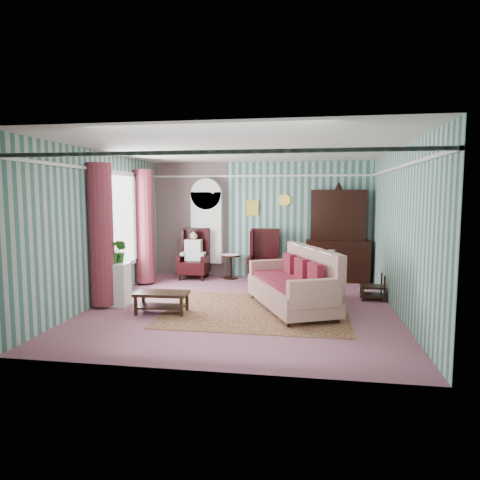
% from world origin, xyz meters
% --- Properties ---
extents(floor, '(6.00, 6.00, 0.00)m').
position_xyz_m(floor, '(0.00, 0.00, 0.00)').
color(floor, '#854D5C').
rests_on(floor, ground).
extents(room_shell, '(5.53, 6.02, 2.91)m').
position_xyz_m(room_shell, '(-0.62, 0.18, 2.01)').
color(room_shell, '#386760').
rests_on(room_shell, ground).
extents(bookcase, '(0.80, 0.28, 2.24)m').
position_xyz_m(bookcase, '(-1.35, 2.84, 1.12)').
color(bookcase, silver).
rests_on(bookcase, floor).
extents(dresser_hutch, '(1.50, 0.56, 2.36)m').
position_xyz_m(dresser_hutch, '(1.90, 2.72, 1.18)').
color(dresser_hutch, black).
rests_on(dresser_hutch, floor).
extents(wingback_left, '(0.76, 0.80, 1.25)m').
position_xyz_m(wingback_left, '(-1.60, 2.45, 0.62)').
color(wingback_left, black).
rests_on(wingback_left, floor).
extents(wingback_right, '(0.76, 0.80, 1.25)m').
position_xyz_m(wingback_right, '(0.15, 2.45, 0.62)').
color(wingback_right, black).
rests_on(wingback_right, floor).
extents(seated_woman, '(0.44, 0.40, 1.18)m').
position_xyz_m(seated_woman, '(-1.60, 2.45, 0.59)').
color(seated_woman, silver).
rests_on(seated_woman, floor).
extents(round_side_table, '(0.50, 0.50, 0.60)m').
position_xyz_m(round_side_table, '(-0.70, 2.60, 0.30)').
color(round_side_table, black).
rests_on(round_side_table, floor).
extents(nest_table, '(0.45, 0.38, 0.54)m').
position_xyz_m(nest_table, '(2.47, 0.90, 0.27)').
color(nest_table, black).
rests_on(nest_table, floor).
extents(plant_stand, '(0.55, 0.35, 0.80)m').
position_xyz_m(plant_stand, '(-2.40, -0.30, 0.40)').
color(plant_stand, silver).
rests_on(plant_stand, floor).
extents(rug, '(3.20, 2.60, 0.01)m').
position_xyz_m(rug, '(0.30, -0.30, 0.01)').
color(rug, '#55221C').
rests_on(rug, floor).
extents(sofa, '(1.76, 2.45, 1.14)m').
position_xyz_m(sofa, '(0.90, -0.07, 0.57)').
color(sofa, beige).
rests_on(sofa, floor).
extents(floral_armchair, '(1.05, 1.04, 1.04)m').
position_xyz_m(floral_armchair, '(1.27, 0.67, 0.52)').
color(floral_armchair, beige).
rests_on(floral_armchair, floor).
extents(coffee_table, '(0.94, 0.52, 0.38)m').
position_xyz_m(coffee_table, '(-1.33, -0.68, 0.19)').
color(coffee_table, black).
rests_on(coffee_table, floor).
extents(potted_plant_a, '(0.39, 0.34, 0.42)m').
position_xyz_m(potted_plant_a, '(-2.40, -0.35, 1.01)').
color(potted_plant_a, '#1F4C17').
rests_on(potted_plant_a, plant_stand).
extents(potted_plant_b, '(0.29, 0.26, 0.43)m').
position_xyz_m(potted_plant_b, '(-2.30, -0.20, 1.02)').
color(potted_plant_b, '#1E5219').
rests_on(potted_plant_b, plant_stand).
extents(potted_plant_c, '(0.30, 0.30, 0.41)m').
position_xyz_m(potted_plant_c, '(-2.44, -0.22, 1.01)').
color(potted_plant_c, '#2A561B').
rests_on(potted_plant_c, plant_stand).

